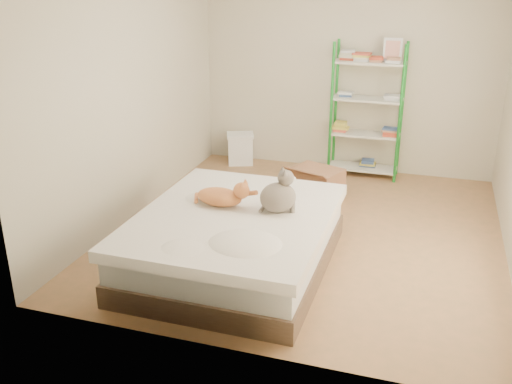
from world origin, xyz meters
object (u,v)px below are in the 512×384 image
at_px(grey_cat, 278,191).
at_px(cardboard_box, 316,184).
at_px(bed, 235,240).
at_px(white_bin, 240,148).
at_px(orange_cat, 219,195).
at_px(shelf_unit, 367,106).

relative_size(grey_cat, cardboard_box, 0.58).
height_order(bed, white_bin, bed).
height_order(grey_cat, white_bin, grey_cat).
xyz_separation_m(orange_cat, white_bin, (-0.72, 2.66, -0.41)).
height_order(grey_cat, cardboard_box, grey_cat).
relative_size(orange_cat, white_bin, 1.13).
height_order(bed, shelf_unit, shelf_unit).
relative_size(grey_cat, white_bin, 0.87).
relative_size(bed, grey_cat, 5.25).
bearing_deg(shelf_unit, cardboard_box, -111.38).
bearing_deg(bed, orange_cat, 144.84).
bearing_deg(orange_cat, grey_cat, 4.88).
distance_m(grey_cat, white_bin, 2.97).
relative_size(grey_cat, shelf_unit, 0.22).
distance_m(orange_cat, cardboard_box, 1.79).
bearing_deg(orange_cat, white_bin, 108.55).
relative_size(bed, orange_cat, 4.03).
bearing_deg(white_bin, cardboard_box, -38.35).
bearing_deg(orange_cat, cardboard_box, 74.92).
xyz_separation_m(orange_cat, shelf_unit, (0.96, 2.69, 0.30)).
bearing_deg(bed, grey_cat, 24.24).
bearing_deg(grey_cat, orange_cat, 62.76).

